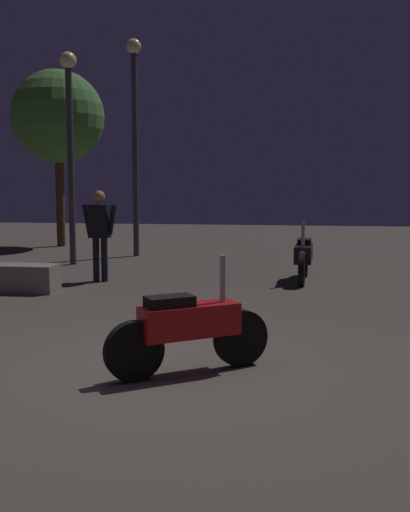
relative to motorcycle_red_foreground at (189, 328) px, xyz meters
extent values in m
plane|color=#4C443D|center=(-0.36, 0.14, -0.44)|extent=(40.00, 40.00, 0.00)
cylinder|color=black|center=(-0.45, -0.30, -0.16)|extent=(0.52, 0.39, 0.56)
cylinder|color=black|center=(0.46, 0.31, -0.16)|extent=(0.52, 0.39, 0.56)
cube|color=#B71414|center=(0.00, 0.00, 0.07)|extent=(0.96, 0.78, 0.30)
cube|color=black|center=(-0.16, -0.11, 0.27)|extent=(0.50, 0.44, 0.10)
cylinder|color=gray|center=(0.29, 0.20, 0.45)|extent=(0.08, 0.08, 0.45)
sphere|color=#F2EABF|center=(0.38, 0.25, 0.12)|extent=(0.12, 0.12, 0.12)
cylinder|color=black|center=(1.18, 6.16, -0.16)|extent=(0.14, 0.57, 0.56)
cylinder|color=black|center=(1.11, 5.07, -0.16)|extent=(0.14, 0.57, 0.56)
cube|color=black|center=(1.15, 5.62, 0.07)|extent=(0.36, 0.97, 0.30)
cube|color=black|center=(1.16, 5.81, 0.27)|extent=(0.27, 0.45, 0.10)
cylinder|color=gray|center=(1.12, 5.27, 0.45)|extent=(0.06, 0.06, 0.45)
sphere|color=#F2EABF|center=(1.12, 5.17, 0.12)|extent=(0.12, 0.12, 0.12)
cylinder|color=black|center=(-2.60, 5.06, -0.04)|extent=(0.12, 0.12, 0.80)
cylinder|color=black|center=(-2.45, 5.05, -0.04)|extent=(0.12, 0.12, 0.80)
cube|color=black|center=(-2.52, 5.06, 0.66)|extent=(0.38, 0.27, 0.60)
sphere|color=#9E7251|center=(-2.52, 5.06, 1.10)|extent=(0.22, 0.22, 0.22)
cylinder|color=black|center=(-2.76, 5.07, 0.69)|extent=(0.19, 0.10, 0.55)
cylinder|color=black|center=(-2.29, 5.04, 0.69)|extent=(0.19, 0.10, 0.55)
cylinder|color=#38383D|center=(-3.85, 7.19, 1.68)|extent=(0.14, 0.14, 4.24)
sphere|color=#F9E59E|center=(-3.85, 7.19, 3.94)|extent=(0.36, 0.36, 0.36)
cylinder|color=#38383D|center=(-2.86, 8.88, 1.99)|extent=(0.14, 0.14, 4.85)
sphere|color=#F9E59E|center=(-2.86, 8.88, 4.55)|extent=(0.36, 0.36, 0.36)
cylinder|color=#4C331E|center=(-5.57, 10.83, 0.91)|extent=(0.24, 0.24, 2.71)
sphere|color=#477A38|center=(-5.57, 10.83, 3.17)|extent=(2.57, 2.57, 2.57)
camera|label=1|loc=(0.96, -5.47, 1.36)|focal=42.42mm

